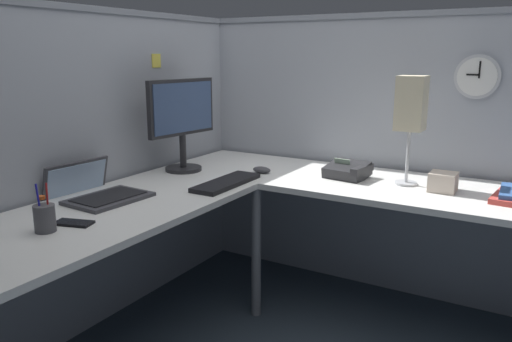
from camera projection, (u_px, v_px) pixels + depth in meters
The scene contains 15 objects.
ground_plane at pixel (268, 336), 2.50m from camera, with size 6.80×6.80×0.00m, color #2D3842.
cubicle_wall_back at pixel (75, 174), 2.44m from camera, with size 2.57×0.12×1.58m.
cubicle_wall_right at pixel (382, 155), 2.92m from camera, with size 0.12×2.37×1.58m.
desk at pixel (262, 225), 2.21m from camera, with size 2.35×2.15×0.73m.
monitor at pixel (182, 118), 2.73m from camera, with size 0.46×0.20×0.50m.
laptop at pixel (94, 192), 2.28m from camera, with size 0.36×0.40×0.22m.
keyboard at pixel (226, 183), 2.49m from camera, with size 0.43×0.14×0.02m, color black.
computer_mouse at pixel (262, 170), 2.74m from camera, with size 0.06×0.10×0.03m, color #38383D.
pen_cup at pixel (45, 218), 1.83m from camera, with size 0.08×0.08×0.18m.
cell_phone at pixel (74, 223), 1.92m from camera, with size 0.07×0.14×0.01m, color black.
office_phone at pixel (348, 171), 2.63m from camera, with size 0.21×0.23×0.11m.
desk_lamp_paper at pixel (411, 107), 2.42m from camera, with size 0.13×0.13×0.53m.
tissue_box at pixel (443, 182), 2.37m from camera, with size 0.12×0.12×0.09m, color beige.
wall_clock at pixel (477, 77), 2.53m from camera, with size 0.04×0.22×0.22m.
pinned_note_leftmost at pixel (156, 61), 2.77m from camera, with size 0.07×0.00×0.07m, color #EAD84C.
Camera 1 is at (-1.97, -1.09, 1.36)m, focal length 35.50 mm.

